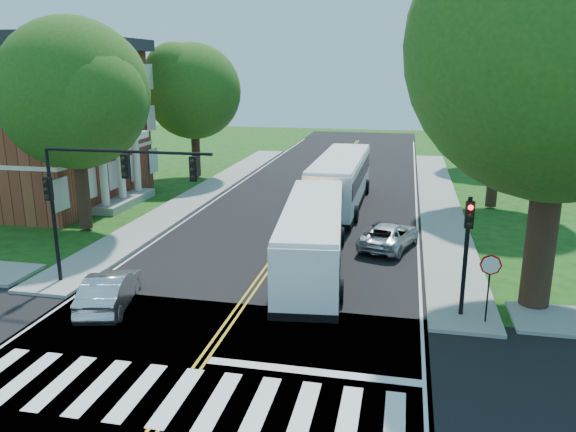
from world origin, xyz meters
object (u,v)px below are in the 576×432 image
(bus_follow, at_px, (341,180))
(hatchback, at_px, (110,290))
(signal_ne, at_px, (467,241))
(suv, at_px, (390,235))
(signal_nw, at_px, (102,185))
(bus_lead, at_px, (313,236))
(dark_sedan, at_px, (385,233))

(bus_follow, bearing_deg, hatchback, 70.20)
(signal_ne, xyz_separation_m, hatchback, (-13.03, -1.82, -2.25))
(bus_follow, distance_m, suv, 9.07)
(signal_nw, bearing_deg, bus_follow, 64.59)
(signal_ne, relative_size, bus_lead, 0.37)
(bus_lead, relative_size, hatchback, 2.79)
(signal_nw, distance_m, hatchback, 4.21)
(suv, xyz_separation_m, dark_sedan, (-0.24, 0.58, -0.05))
(signal_ne, bearing_deg, hatchback, -172.06)
(signal_nw, height_order, bus_follow, signal_nw)
(bus_lead, xyz_separation_m, suv, (3.31, 3.99, -0.96))
(dark_sedan, bearing_deg, bus_lead, 64.96)
(signal_ne, xyz_separation_m, dark_sedan, (-3.10, 8.45, -2.37))
(signal_ne, distance_m, bus_lead, 7.42)
(signal_nw, distance_m, bus_lead, 9.22)
(signal_ne, relative_size, bus_follow, 0.34)
(bus_lead, xyz_separation_m, hatchback, (-6.86, -5.70, -0.89))
(bus_lead, bearing_deg, dark_sedan, -130.08)
(dark_sedan, bearing_deg, signal_nw, 46.54)
(suv, distance_m, dark_sedan, 0.63)
(bus_lead, distance_m, bus_follow, 12.29)
(signal_ne, xyz_separation_m, suv, (-2.87, 7.88, -2.32))
(suv, bearing_deg, hatchback, 59.99)
(bus_follow, height_order, suv, bus_follow)
(signal_ne, bearing_deg, suv, 109.99)
(signal_nw, relative_size, bus_lead, 0.60)
(signal_nw, distance_m, dark_sedan, 14.35)
(bus_lead, bearing_deg, suv, -135.82)
(bus_follow, relative_size, suv, 2.80)
(hatchback, bearing_deg, suv, -149.83)
(bus_lead, distance_m, suv, 5.27)
(signal_ne, xyz_separation_m, bus_follow, (-6.37, 16.17, -1.20))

